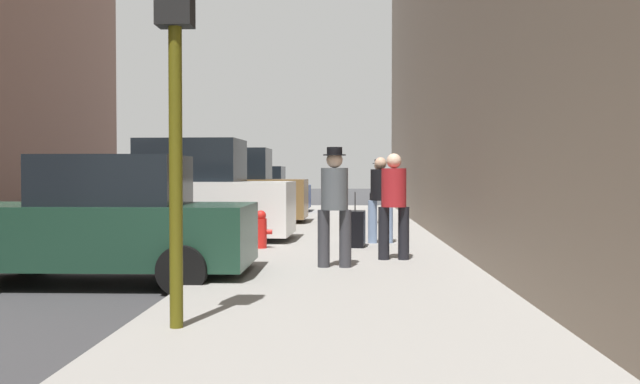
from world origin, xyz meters
TOP-DOWN VIEW (x-y plane):
  - sidewalk at (6.00, 0.00)m, footprint 4.00×40.00m
  - parked_dark_green_sedan at (2.65, -1.07)m, footprint 4.20×2.07m
  - parked_white_van at (2.65, 3.94)m, footprint 4.66×2.19m
  - parked_bronze_suv at (2.65, 9.42)m, footprint 4.63×2.11m
  - parked_blue_sedan at (2.65, 15.10)m, footprint 4.23×2.12m
  - fire_hydrant at (4.45, 2.29)m, footprint 0.42×0.22m
  - traffic_light at (4.50, -4.50)m, footprint 0.32×0.32m
  - pedestrian_in_jeans at (6.72, 3.35)m, footprint 0.52×0.44m
  - pedestrian_with_beanie at (5.86, -0.34)m, footprint 0.51×0.41m
  - pedestrian_in_red_jacket at (6.80, 0.63)m, footprint 0.51×0.41m
  - pedestrian_with_fedora at (6.94, 8.91)m, footprint 0.52×0.44m
  - rolling_suitcase at (6.20, 2.61)m, footprint 0.41×0.59m

SIDE VIEW (x-z plane):
  - sidewalk at x=6.00m, z-range 0.00..0.15m
  - rolling_suitcase at x=6.20m, z-range -0.03..1.01m
  - fire_hydrant at x=4.45m, z-range 0.15..0.85m
  - parked_dark_green_sedan at x=2.65m, z-range -0.05..1.74m
  - parked_blue_sedan at x=2.65m, z-range -0.05..1.74m
  - parked_white_van at x=2.65m, z-range -0.09..2.16m
  - parked_bronze_suv at x=2.65m, z-range -0.09..2.16m
  - pedestrian_in_jeans at x=6.72m, z-range 0.25..1.96m
  - pedestrian_in_red_jacket at x=6.80m, z-range 0.25..1.96m
  - pedestrian_with_beanie at x=5.86m, z-range 0.25..2.02m
  - pedestrian_with_fedora at x=6.94m, z-range 0.25..2.02m
  - traffic_light at x=4.50m, z-range 0.96..4.56m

